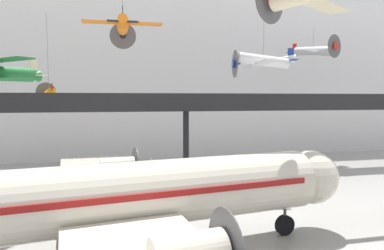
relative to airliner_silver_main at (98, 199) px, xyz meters
The scene contains 7 objects.
hangar_back_wall 35.64m from the airliner_silver_main, 75.01° to the left, with size 140.00×3.00×24.04m.
mezzanine_walkway 22.63m from the airliner_silver_main, 66.23° to the left, with size 110.00×3.20×9.48m.
airliner_silver_main is the anchor object (origin of this frame).
suspended_plane_white_twin 22.74m from the airliner_silver_main, 42.37° to the left, with size 6.43×7.85×7.52m.
suspended_plane_orange_highwing 16.57m from the airliner_silver_main, 82.27° to the left, with size 6.75×5.52×5.02m.
suspended_plane_yellow_lowwing 24.66m from the airliner_silver_main, 105.71° to the left, with size 6.32×5.37×9.77m.
suspended_plane_silver_racer 38.21m from the airliner_silver_main, 41.72° to the left, with size 8.19×7.16×4.36m.
Camera 1 is at (-7.86, -11.32, 8.91)m, focal length 32.00 mm.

